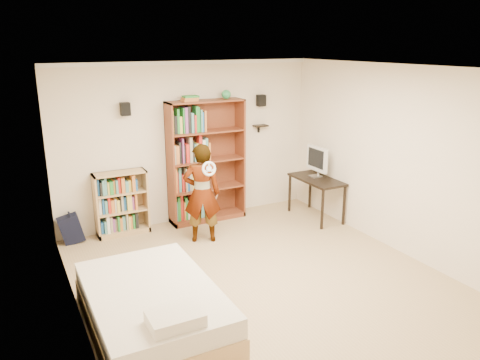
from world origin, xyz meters
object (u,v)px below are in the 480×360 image
object	(u,v)px
tall_bookshelf	(206,162)
low_bookshelf	(121,203)
person	(202,193)
daybed	(152,302)
computer_desk	(316,198)

from	to	relation	value
tall_bookshelf	low_bookshelf	distance (m)	1.56
person	tall_bookshelf	bearing A→B (deg)	-96.13
low_bookshelf	daybed	world-z (taller)	low_bookshelf
computer_desk	daybed	bearing A→B (deg)	-151.76
computer_desk	daybed	size ratio (longest dim) A/B	0.53
computer_desk	person	bearing A→B (deg)	-179.86
low_bookshelf	person	xyz separation A→B (m)	(1.04, -0.85, 0.26)
computer_desk	low_bookshelf	bearing A→B (deg)	165.27
tall_bookshelf	low_bookshelf	xyz separation A→B (m)	(-1.47, 0.04, -0.52)
low_bookshelf	computer_desk	bearing A→B (deg)	-14.73
tall_bookshelf	computer_desk	world-z (taller)	tall_bookshelf
low_bookshelf	tall_bookshelf	bearing A→B (deg)	-1.41
daybed	computer_desk	bearing A→B (deg)	28.24
computer_desk	daybed	world-z (taller)	computer_desk
low_bookshelf	computer_desk	distance (m)	3.31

